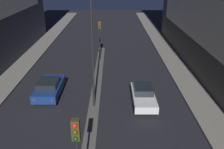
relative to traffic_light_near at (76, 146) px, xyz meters
The scene contains 6 objects.
median_strip 11.25m from the traffic_light_near, 90.00° to the left, with size 0.83×28.20×0.12m.
traffic_light_near is the anchor object (origin of this frame).
traffic_light_mid 20.00m from the traffic_light_near, 90.00° to the left, with size 0.32×0.42×4.50m.
street_lamp 9.48m from the traffic_light_near, 90.00° to the left, with size 0.50×0.50×9.62m.
car_left_lane 11.90m from the traffic_light_near, 109.54° to the left, with size 1.94×4.47×1.50m.
car_right_lane 10.72m from the traffic_light_near, 68.03° to the left, with size 1.72×4.35×1.40m.
Camera 1 is at (1.40, -3.65, 9.81)m, focal length 40.00 mm.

